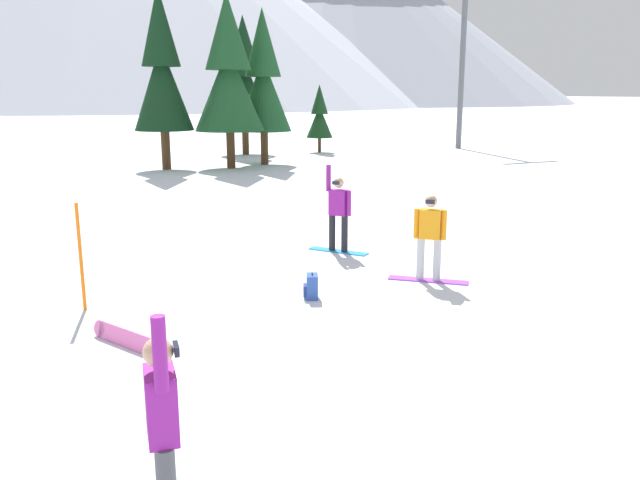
{
  "coord_description": "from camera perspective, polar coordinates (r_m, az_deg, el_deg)",
  "views": [
    {
      "loc": [
        -3.59,
        -5.95,
        3.62
      ],
      "look_at": [
        1.19,
        4.28,
        1.0
      ],
      "focal_mm": 35.96,
      "sensor_mm": 36.0,
      "label": 1
    }
  ],
  "objects": [
    {
      "name": "pine_tree_leaning",
      "position": [
        31.42,
        -8.15,
        14.41
      ],
      "size": [
        3.32,
        3.32,
        8.13
      ],
      "color": "#472D19",
      "rests_on": "ground_plane"
    },
    {
      "name": "loose_snowboard_far_spare",
      "position": [
        9.77,
        -16.63,
        -8.43
      ],
      "size": [
        0.84,
        1.51,
        0.26
      ],
      "color": "pink",
      "rests_on": "ground_plane"
    },
    {
      "name": "pine_tree_short",
      "position": [
        38.27,
        -6.78,
        13.98
      ],
      "size": [
        3.12,
        3.12,
        7.88
      ],
      "color": "#472D19",
      "rests_on": "ground_plane"
    },
    {
      "name": "ski_lift_tower",
      "position": [
        43.29,
        12.6,
        16.28
      ],
      "size": [
        3.72,
        0.36,
        10.94
      ],
      "color": "#595B60",
      "rests_on": "ground_plane"
    },
    {
      "name": "snowboarder_background",
      "position": [
        14.66,
        1.65,
        2.56
      ],
      "size": [
        1.08,
        1.33,
        2.0
      ],
      "color": "#1E8CD8",
      "rests_on": "ground_plane"
    },
    {
      "name": "pine_tree_slender",
      "position": [
        39.43,
        -0.05,
        11.02
      ],
      "size": [
        1.6,
        1.6,
        4.06
      ],
      "color": "#472D19",
      "rests_on": "ground_plane"
    },
    {
      "name": "trail_marker_pole",
      "position": [
        11.42,
        -20.52,
        -1.44
      ],
      "size": [
        0.06,
        0.06,
        1.85
      ],
      "primitive_type": "cylinder",
      "color": "orange",
      "rests_on": "ground_plane"
    },
    {
      "name": "pine_tree_young",
      "position": [
        32.81,
        -5.08,
        13.95
      ],
      "size": [
        2.76,
        2.76,
        7.63
      ],
      "color": "#472D19",
      "rests_on": "ground_plane"
    },
    {
      "name": "snowboarder_foreground",
      "position": [
        5.55,
        -13.81,
        -16.07
      ],
      "size": [
        0.47,
        1.55,
        2.01
      ],
      "color": "#1E8CD8",
      "rests_on": "ground_plane"
    },
    {
      "name": "snowboarder_midground",
      "position": [
        12.54,
        9.73,
        0.34
      ],
      "size": [
        1.36,
        1.23,
        1.7
      ],
      "color": "#993FD8",
      "rests_on": "ground_plane"
    },
    {
      "name": "backpack_blue",
      "position": [
        11.48,
        -0.75,
        -4.19
      ],
      "size": [
        0.35,
        0.37,
        0.47
      ],
      "color": "#2D4C9E",
      "rests_on": "ground_plane"
    },
    {
      "name": "peak_north_spur",
      "position": [
        223.47,
        1.86,
        19.66
      ],
      "size": [
        149.29,
        149.29,
        56.18
      ],
      "color": "#9EA3B2",
      "rests_on": "ground_plane"
    },
    {
      "name": "pine_tree_tall",
      "position": [
        31.49,
        -13.91,
        14.38
      ],
      "size": [
        2.75,
        2.75,
        8.36
      ],
      "color": "#472D19",
      "rests_on": "ground_plane"
    },
    {
      "name": "ground_plane",
      "position": [
        7.84,
        5.57,
        -14.5
      ],
      "size": [
        800.0,
        800.0,
        0.0
      ],
      "primitive_type": "plane",
      "color": "silver"
    }
  ]
}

